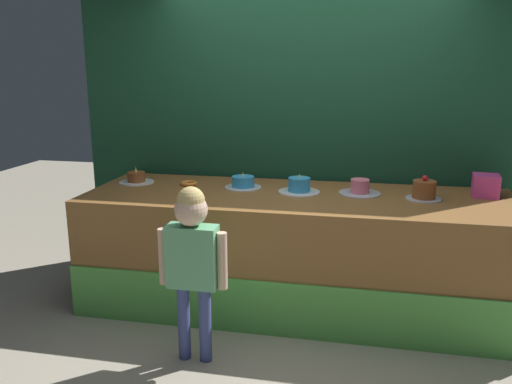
# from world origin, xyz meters

# --- Properties ---
(ground_plane) EXTENTS (12.00, 12.00, 0.00)m
(ground_plane) POSITION_xyz_m (0.00, 0.00, 0.00)
(ground_plane) COLOR #ADA38E
(stage_platform) EXTENTS (3.29, 1.10, 0.90)m
(stage_platform) POSITION_xyz_m (0.00, 0.53, 0.45)
(stage_platform) COLOR brown
(stage_platform) RESTS_ON ground_plane
(curtain_backdrop) EXTENTS (4.08, 0.08, 2.66)m
(curtain_backdrop) POSITION_xyz_m (0.00, 1.18, 1.33)
(curtain_backdrop) COLOR #19472D
(curtain_backdrop) RESTS_ON ground_plane
(child_figure) EXTENTS (0.45, 0.20, 1.16)m
(child_figure) POSITION_xyz_m (-0.54, -0.40, 0.75)
(child_figure) COLOR #3F4C8C
(child_figure) RESTS_ON ground_plane
(pink_box) EXTENTS (0.21, 0.21, 0.17)m
(pink_box) POSITION_xyz_m (1.40, 0.77, 0.99)
(pink_box) COLOR #E6459F
(pink_box) RESTS_ON stage_platform
(donut) EXTENTS (0.14, 0.14, 0.03)m
(donut) POSITION_xyz_m (-0.93, 0.69, 0.92)
(donut) COLOR orange
(donut) RESTS_ON stage_platform
(cake_far_left) EXTENTS (0.29, 0.29, 0.14)m
(cake_far_left) POSITION_xyz_m (-1.40, 0.69, 0.94)
(cake_far_left) COLOR white
(cake_far_left) RESTS_ON stage_platform
(cake_left) EXTENTS (0.30, 0.30, 0.13)m
(cake_left) POSITION_xyz_m (-0.47, 0.69, 0.94)
(cake_left) COLOR silver
(cake_left) RESTS_ON stage_platform
(cake_center) EXTENTS (0.33, 0.33, 0.15)m
(cake_center) POSITION_xyz_m (0.00, 0.62, 0.95)
(cake_center) COLOR white
(cake_center) RESTS_ON stage_platform
(cake_right) EXTENTS (0.32, 0.32, 0.12)m
(cake_right) POSITION_xyz_m (0.47, 0.67, 0.95)
(cake_right) COLOR silver
(cake_right) RESTS_ON stage_platform
(cake_far_right) EXTENTS (0.26, 0.26, 0.18)m
(cake_far_right) POSITION_xyz_m (0.93, 0.59, 0.97)
(cake_far_right) COLOR silver
(cake_far_right) RESTS_ON stage_platform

